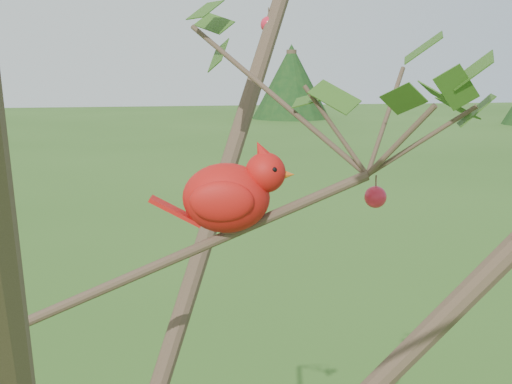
% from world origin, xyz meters
% --- Properties ---
extents(crabapple_tree, '(2.35, 2.05, 2.95)m').
position_xyz_m(crabapple_tree, '(0.03, -0.02, 2.12)').
color(crabapple_tree, '#453425').
rests_on(crabapple_tree, ground).
extents(cardinal, '(0.24, 0.14, 0.17)m').
position_xyz_m(cardinal, '(0.32, 0.07, 2.17)').
color(cardinal, red).
rests_on(cardinal, ground).
extents(distant_trees, '(37.36, 15.00, 3.48)m').
position_xyz_m(distant_trees, '(-0.18, 25.14, 1.50)').
color(distant_trees, '#453425').
rests_on(distant_trees, ground).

